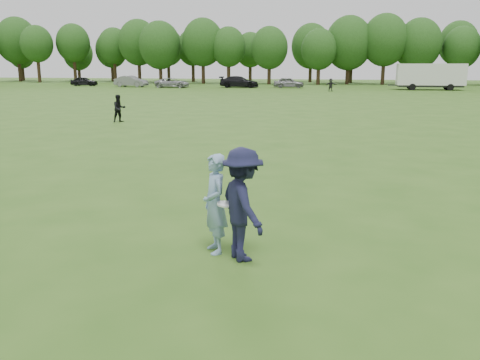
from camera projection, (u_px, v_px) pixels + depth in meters
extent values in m
plane|color=#305718|center=(220.00, 248.00, 9.04)|extent=(200.00, 200.00, 0.00)
imported|color=#7EA0C3|center=(215.00, 204.00, 8.69)|extent=(0.68, 0.76, 1.73)
imported|color=#181A36|center=(243.00, 205.00, 8.35)|extent=(1.28, 1.41, 1.90)
imported|color=black|center=(119.00, 108.00, 28.34)|extent=(0.93, 0.93, 1.53)
imported|color=#272727|center=(331.00, 85.00, 59.69)|extent=(1.46, 0.97, 1.51)
imported|color=black|center=(84.00, 81.00, 74.30)|extent=(3.98, 1.93, 1.31)
imported|color=slate|center=(131.00, 81.00, 71.02)|extent=(4.83, 2.16, 1.54)
imported|color=#A1A1A6|center=(172.00, 83.00, 68.86)|extent=(4.80, 2.46, 1.30)
imported|color=black|center=(239.00, 82.00, 68.83)|extent=(5.33, 2.24, 1.54)
imported|color=slate|center=(289.00, 83.00, 68.24)|extent=(4.22, 1.99, 1.39)
cylinder|color=white|center=(225.00, 204.00, 8.46)|extent=(0.29, 0.29, 0.07)
cube|color=white|center=(431.00, 74.00, 62.54)|extent=(8.00, 2.50, 2.60)
cube|color=black|center=(430.00, 86.00, 62.86)|extent=(7.60, 2.30, 0.25)
cylinder|color=black|center=(412.00, 87.00, 62.10)|extent=(0.80, 0.25, 0.80)
cylinder|color=black|center=(410.00, 86.00, 64.49)|extent=(0.80, 0.25, 0.80)
cylinder|color=black|center=(450.00, 87.00, 61.27)|extent=(0.80, 0.25, 0.80)
cylinder|color=black|center=(446.00, 86.00, 63.66)|extent=(0.80, 0.25, 0.80)
cube|color=#333333|center=(393.00, 85.00, 63.67)|extent=(1.20, 0.15, 0.12)
cylinder|color=#332114|center=(20.00, 70.00, 92.07)|extent=(0.56, 0.56, 4.13)
ellipsoid|color=#1E4015|center=(17.00, 41.00, 90.91)|extent=(7.25, 7.25, 8.34)
cylinder|color=#332114|center=(39.00, 70.00, 87.45)|extent=(0.56, 0.56, 4.18)
ellipsoid|color=#1E4015|center=(37.00, 44.00, 86.46)|extent=(5.42, 5.42, 6.23)
cylinder|color=#332114|center=(75.00, 70.00, 89.83)|extent=(0.56, 0.56, 4.26)
ellipsoid|color=#1E4015|center=(73.00, 43.00, 88.80)|extent=(5.79, 5.79, 6.66)
cylinder|color=#332114|center=(115.00, 71.00, 90.07)|extent=(0.56, 0.56, 3.91)
ellipsoid|color=#1E4015|center=(114.00, 46.00, 89.11)|extent=(5.47, 5.47, 6.29)
cylinder|color=#332114|center=(139.00, 71.00, 87.40)|extent=(0.56, 0.56, 3.83)
ellipsoid|color=#1E4015|center=(138.00, 42.00, 86.32)|extent=(6.75, 6.75, 7.76)
cylinder|color=#332114|center=(161.00, 73.00, 83.70)|extent=(0.56, 0.56, 3.25)
ellipsoid|color=#1E4015|center=(160.00, 45.00, 82.69)|extent=(6.76, 6.76, 7.78)
cylinder|color=#332114|center=(203.00, 72.00, 82.69)|extent=(0.56, 0.56, 3.71)
ellipsoid|color=#1E4015|center=(203.00, 42.00, 81.64)|extent=(6.68, 6.68, 7.68)
cylinder|color=#332114|center=(229.00, 73.00, 81.54)|extent=(0.56, 0.56, 3.46)
ellipsoid|color=#1E4015|center=(229.00, 47.00, 80.63)|extent=(5.49, 5.49, 6.31)
cylinder|color=#332114|center=(269.00, 74.00, 80.20)|extent=(0.56, 0.56, 3.14)
ellipsoid|color=#1E4015|center=(269.00, 48.00, 79.30)|extent=(5.78, 5.78, 6.64)
cylinder|color=#332114|center=(318.00, 75.00, 78.51)|extent=(0.56, 0.56, 3.01)
ellipsoid|color=#1E4015|center=(319.00, 49.00, 77.65)|extent=(5.46, 5.46, 6.28)
cylinder|color=#332114|center=(347.00, 74.00, 79.93)|extent=(0.56, 0.56, 3.23)
ellipsoid|color=#1E4015|center=(349.00, 43.00, 78.87)|extent=(7.29, 7.29, 8.38)
cylinder|color=#332114|center=(383.00, 72.00, 78.75)|extent=(0.56, 0.56, 3.77)
ellipsoid|color=#1E4015|center=(385.00, 40.00, 77.67)|extent=(6.95, 6.95, 8.00)
cylinder|color=#332114|center=(417.00, 74.00, 78.40)|extent=(0.56, 0.56, 3.33)
ellipsoid|color=#1E4015|center=(419.00, 44.00, 77.38)|extent=(6.71, 6.71, 7.71)
cylinder|color=#332114|center=(459.00, 74.00, 77.48)|extent=(0.56, 0.56, 3.22)
ellipsoid|color=#1E4015|center=(462.00, 47.00, 76.59)|extent=(5.54, 5.54, 6.37)
cylinder|color=#332114|center=(23.00, 73.00, 97.53)|extent=(0.56, 0.56, 2.97)
ellipsoid|color=#1E4015|center=(21.00, 54.00, 96.73)|extent=(4.85, 4.85, 5.58)
cylinder|color=#332114|center=(79.00, 73.00, 96.53)|extent=(0.56, 0.56, 2.73)
ellipsoid|color=#1E4015|center=(78.00, 53.00, 95.70)|extent=(5.45, 5.45, 6.27)
cylinder|color=#332114|center=(113.00, 72.00, 93.52)|extent=(0.56, 0.56, 3.25)
ellipsoid|color=#1E4015|center=(111.00, 50.00, 92.61)|extent=(5.68, 5.68, 6.53)
cylinder|color=#332114|center=(169.00, 71.00, 94.49)|extent=(0.56, 0.56, 3.62)
ellipsoid|color=#1E4015|center=(168.00, 47.00, 93.53)|extent=(5.80, 5.80, 6.67)
cylinder|color=#332114|center=(193.00, 71.00, 91.02)|extent=(0.56, 0.56, 3.61)
ellipsoid|color=#1E4015|center=(193.00, 47.00, 90.09)|extent=(5.58, 5.58, 6.42)
cylinder|color=#332114|center=(250.00, 73.00, 89.63)|extent=(0.56, 0.56, 3.29)
ellipsoid|color=#1E4015|center=(250.00, 50.00, 88.76)|extent=(5.30, 5.30, 6.09)
cylinder|color=#332114|center=(310.00, 73.00, 89.07)|extent=(0.56, 0.56, 3.28)
ellipsoid|color=#1E4015|center=(311.00, 46.00, 88.06)|extent=(6.78, 6.78, 7.79)
cylinder|color=#332114|center=(351.00, 73.00, 86.30)|extent=(0.56, 0.56, 3.11)
ellipsoid|color=#1E4015|center=(352.00, 50.00, 85.44)|extent=(5.34, 5.34, 6.14)
cylinder|color=#332114|center=(408.00, 72.00, 85.83)|extent=(0.56, 0.56, 3.50)
ellipsoid|color=#1E4015|center=(409.00, 49.00, 84.98)|extent=(4.82, 4.82, 5.54)
cylinder|color=#332114|center=(456.00, 71.00, 84.90)|extent=(0.56, 0.56, 3.80)
ellipsoid|color=#1E4015|center=(458.00, 43.00, 83.87)|extent=(6.34, 6.34, 7.29)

